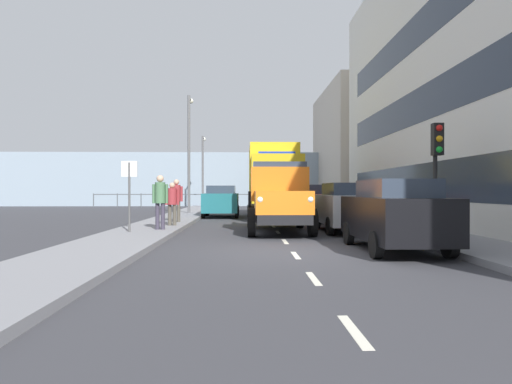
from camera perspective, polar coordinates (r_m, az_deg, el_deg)
name	(u,v)px	position (r m, az deg, el deg)	size (l,w,h in m)	color
ground_plane	(272,224)	(18.78, 2.07, -4.26)	(80.00, 80.00, 0.00)	#38383D
sidewalk_left	(376,222)	(19.58, 15.48, -3.87)	(2.25, 37.60, 0.15)	gray
sidewalk_right	(166,223)	(19.05, -11.72, -3.98)	(2.25, 37.60, 0.15)	gray
road_centreline_markings	(272,224)	(18.75, 2.08, -4.25)	(0.12, 34.04, 0.01)	silver
building_far_block	(363,149)	(38.57, 13.94, 5.54)	(6.71, 12.60, 10.10)	beige
sea_horizon	(258,179)	(40.52, 0.21, 1.68)	(80.00, 0.80, 5.00)	#8C9EAD
seawall_railing	(259,197)	(36.91, 0.37, -0.63)	(28.08, 0.08, 1.20)	#4C5156
truck_vintage_orange	(279,199)	(14.97, 3.04, -0.89)	(2.17, 5.64, 2.43)	black
lorry_cargo_yellow	(273,179)	(23.36, 2.24, 1.71)	(2.58, 8.20, 3.87)	gold
car_black_kerbside_near	(394,214)	(11.01, 17.69, -2.78)	(1.78, 3.98, 1.72)	black
car_silver_kerbside_1	(347,206)	(15.66, 11.89, -1.88)	(1.87, 4.03, 1.72)	#B7BABF
car_red_kerbside_2	(321,202)	(20.79, 8.57, -1.35)	(1.94, 4.55, 1.72)	#B21E1E
car_white_kerbside_3	(305,200)	(26.18, 6.51, -1.03)	(1.80, 3.91, 1.72)	white
car_teal_oppositeside_0	(221,201)	(23.88, -4.59, -1.15)	(1.92, 4.02, 1.72)	#1E6670
pedestrian_strolling	(160,197)	(14.90, -12.51, -0.68)	(0.53, 0.34, 1.83)	#383342
pedestrian_couple_a	(172,200)	(16.55, -10.99, -1.08)	(0.53, 0.34, 1.61)	#4C473D
pedestrian_near_railing	(176,197)	(18.31, -10.44, -0.62)	(0.53, 0.34, 1.77)	#4C473D
traffic_light_near	(437,155)	(13.22, 22.71, 4.56)	(0.28, 0.41, 3.20)	black
lamp_post_promenade	(189,144)	(25.89, -8.79, 6.32)	(0.32, 1.14, 6.88)	#59595B
lamp_post_far	(203,164)	(35.03, -7.00, 3.68)	(0.32, 1.14, 5.67)	#59595B
street_sign	(129,184)	(14.28, -16.35, 1.08)	(0.50, 0.07, 2.25)	#4C4C4C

